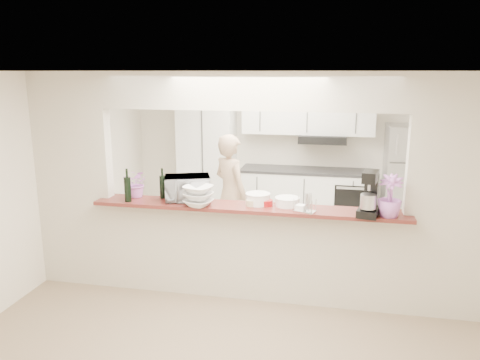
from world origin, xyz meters
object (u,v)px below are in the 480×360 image
(person, at_px, (231,194))
(toaster_oven, at_px, (187,188))
(refrigerator, at_px, (409,180))
(stand_mixer, at_px, (370,195))

(person, bearing_deg, toaster_oven, 120.94)
(refrigerator, height_order, person, refrigerator)
(toaster_oven, bearing_deg, refrigerator, 23.86)
(stand_mixer, bearing_deg, refrigerator, 74.04)
(refrigerator, height_order, stand_mixer, refrigerator)
(toaster_oven, xyz_separation_m, person, (0.21, 1.27, -0.40))
(stand_mixer, bearing_deg, toaster_oven, 174.59)
(toaster_oven, bearing_deg, stand_mixer, -24.94)
(toaster_oven, height_order, stand_mixer, stand_mixer)
(refrigerator, xyz_separation_m, person, (-2.54, -1.33, -0.02))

